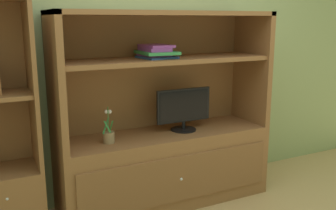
{
  "coord_description": "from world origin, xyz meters",
  "views": [
    {
      "loc": [
        -1.38,
        -2.4,
        1.57
      ],
      "look_at": [
        0.0,
        0.35,
        0.88
      ],
      "focal_mm": 40.62,
      "sensor_mm": 36.0,
      "label": 1
    }
  ],
  "objects_px": {
    "tv_monitor": "(184,109)",
    "magazine_stack": "(156,52)",
    "media_console": "(165,146)",
    "bookshelf_tall": "(3,166)",
    "potted_plant": "(109,135)"
  },
  "relations": [
    {
      "from": "tv_monitor",
      "to": "magazine_stack",
      "type": "bearing_deg",
      "value": 178.63
    },
    {
      "from": "media_console",
      "to": "magazine_stack",
      "type": "xyz_separation_m",
      "value": [
        -0.09,
        -0.01,
        0.82
      ]
    },
    {
      "from": "bookshelf_tall",
      "to": "media_console",
      "type": "bearing_deg",
      "value": -0.2
    },
    {
      "from": "media_console",
      "to": "potted_plant",
      "type": "relative_size",
      "value": 6.32
    },
    {
      "from": "media_console",
      "to": "bookshelf_tall",
      "type": "relative_size",
      "value": 1.06
    },
    {
      "from": "media_console",
      "to": "tv_monitor",
      "type": "xyz_separation_m",
      "value": [
        0.17,
        -0.02,
        0.32
      ]
    },
    {
      "from": "media_console",
      "to": "tv_monitor",
      "type": "relative_size",
      "value": 3.63
    },
    {
      "from": "media_console",
      "to": "magazine_stack",
      "type": "relative_size",
      "value": 5.24
    },
    {
      "from": "media_console",
      "to": "magazine_stack",
      "type": "height_order",
      "value": "media_console"
    },
    {
      "from": "magazine_stack",
      "to": "media_console",
      "type": "bearing_deg",
      "value": 7.37
    },
    {
      "from": "tv_monitor",
      "to": "magazine_stack",
      "type": "relative_size",
      "value": 1.44
    },
    {
      "from": "tv_monitor",
      "to": "potted_plant",
      "type": "height_order",
      "value": "tv_monitor"
    },
    {
      "from": "magazine_stack",
      "to": "tv_monitor",
      "type": "bearing_deg",
      "value": -1.37
    },
    {
      "from": "tv_monitor",
      "to": "magazine_stack",
      "type": "xyz_separation_m",
      "value": [
        -0.26,
        0.01,
        0.5
      ]
    },
    {
      "from": "magazine_stack",
      "to": "bookshelf_tall",
      "type": "bearing_deg",
      "value": 179.27
    }
  ]
}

